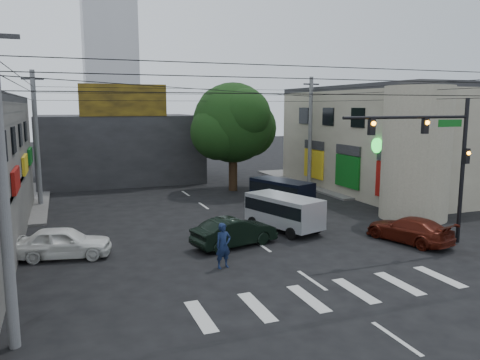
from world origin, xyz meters
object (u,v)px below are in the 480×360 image
traffic_gantry (437,148)px  dark_sedan (235,232)px  navy_van (281,194)px  silver_minivan (284,214)px  utility_pole_far_left (37,139)px  traffic_officer (223,246)px  white_compact (63,242)px  maroon_sedan (409,230)px  utility_pole_near_left (2,188)px  utility_pole_far_right (310,133)px  street_tree (233,123)px

traffic_gantry → dark_sedan: bearing=159.2°
navy_van → silver_minivan: bearing=135.5°
silver_minivan → dark_sedan: bearing=98.3°
utility_pole_far_left → navy_van: size_ratio=1.86×
utility_pole_far_left → navy_van: 16.99m
traffic_gantry → traffic_officer: traffic_gantry is taller
white_compact → navy_van: 15.36m
maroon_sedan → navy_van: 10.17m
utility_pole_near_left → utility_pole_far_right: size_ratio=1.00×
navy_van → traffic_officer: (-7.67, -10.17, 0.05)m
street_tree → white_compact: street_tree is taller
street_tree → maroon_sedan: street_tree is taller
utility_pole_near_left → white_compact: bearing=80.1°
dark_sedan → maroon_sedan: 8.82m
silver_minivan → traffic_gantry: bearing=-150.7°
maroon_sedan → dark_sedan: bearing=-31.7°
street_tree → silver_minivan: bearing=-97.6°
street_tree → utility_pole_near_left: 25.95m
silver_minivan → utility_pole_near_left: bearing=106.4°
silver_minivan → navy_van: size_ratio=0.98×
dark_sedan → utility_pole_near_left: bearing=113.1°
utility_pole_far_right → street_tree: bearing=171.3°
utility_pole_far_left → utility_pole_far_right: 21.00m
utility_pole_near_left → traffic_gantry: bearing=10.8°
street_tree → traffic_gantry: (3.82, -18.00, -0.64)m
utility_pole_far_right → utility_pole_near_left: bearing=-135.7°
street_tree → navy_van: 8.54m
utility_pole_far_right → white_compact: bearing=-147.5°
dark_sedan → white_compact: bearing=68.4°
traffic_gantry → white_compact: bearing=165.1°
silver_minivan → navy_van: 6.24m
silver_minivan → traffic_officer: (-5.06, -4.50, 0.00)m
traffic_gantry → white_compact: 18.00m
traffic_gantry → dark_sedan: size_ratio=1.59×
utility_pole_near_left → navy_van: bearing=42.9°
street_tree → traffic_gantry: bearing=-78.0°
utility_pole_near_left → street_tree: bearing=56.0°
white_compact → maroon_sedan: 16.71m
street_tree → navy_van: (0.89, -7.17, -4.55)m
traffic_gantry → dark_sedan: 10.54m
street_tree → white_compact: (-13.11, -13.48, -4.76)m
utility_pole_near_left → utility_pole_far_right: 29.35m
street_tree → maroon_sedan: 18.03m
utility_pole_far_right → maroon_sedan: size_ratio=1.92×
white_compact → traffic_officer: traffic_officer is taller
utility_pole_far_left → dark_sedan: utility_pole_far_left is taller
utility_pole_far_right → silver_minivan: (-8.22, -11.84, -3.63)m
street_tree → white_compact: size_ratio=1.95×
traffic_gantry → maroon_sedan: size_ratio=1.50×
dark_sedan → navy_van: bearing=-53.5°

